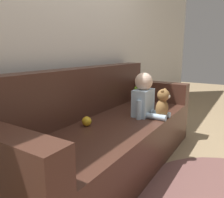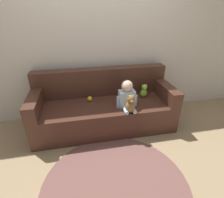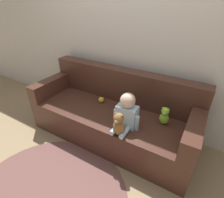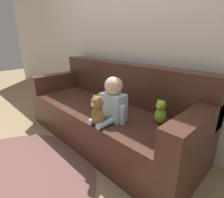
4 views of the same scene
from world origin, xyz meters
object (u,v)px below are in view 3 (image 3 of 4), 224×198
object	(u,v)px
teddy_bear_brown	(119,125)
plush_toy_side	(164,116)
person_baby	(127,112)
toy_ball	(101,100)
couch	(113,115)

from	to	relation	value
teddy_bear_brown	plush_toy_side	xyz separation A→B (m)	(0.35, 0.42, -0.02)
teddy_bear_brown	plush_toy_side	world-z (taller)	teddy_bear_brown
person_baby	plush_toy_side	bearing A→B (deg)	34.31
person_baby	teddy_bear_brown	xyz separation A→B (m)	(-0.00, -0.18, -0.05)
plush_toy_side	toy_ball	world-z (taller)	plush_toy_side
teddy_bear_brown	plush_toy_side	distance (m)	0.55
plush_toy_side	toy_ball	size ratio (longest dim) A/B	2.81
person_baby	plush_toy_side	size ratio (longest dim) A/B	1.84
plush_toy_side	teddy_bear_brown	bearing A→B (deg)	-130.29
couch	toy_ball	bearing A→B (deg)	168.85
plush_toy_side	toy_ball	bearing A→B (deg)	177.97
couch	person_baby	distance (m)	0.48
couch	plush_toy_side	bearing A→B (deg)	0.92
person_baby	plush_toy_side	world-z (taller)	person_baby
couch	toy_ball	size ratio (longest dim) A/B	27.22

